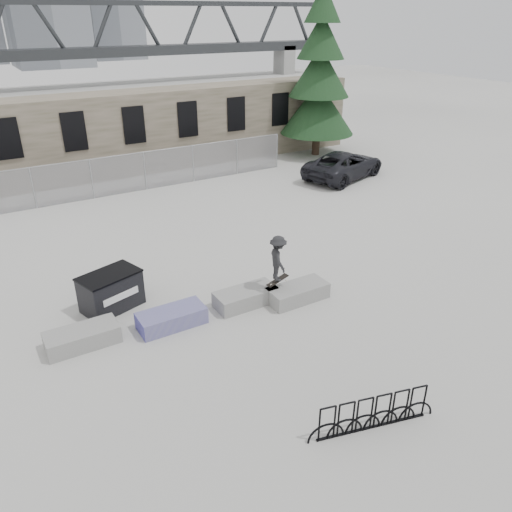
{
  "coord_description": "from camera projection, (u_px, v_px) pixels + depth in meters",
  "views": [
    {
      "loc": [
        -5.29,
        -12.22,
        8.47
      ],
      "look_at": [
        2.23,
        0.33,
        1.3
      ],
      "focal_mm": 35.0,
      "sensor_mm": 36.0,
      "label": 1
    }
  ],
  "objects": [
    {
      "name": "ground",
      "position": [
        200.0,
        313.0,
        15.58
      ],
      "size": [
        120.0,
        120.0,
        0.0
      ],
      "primitive_type": "plane",
      "color": "beige",
      "rests_on": "ground"
    },
    {
      "name": "stone_wall",
      "position": [
        71.0,
        139.0,
        27.1
      ],
      "size": [
        36.0,
        2.58,
        4.5
      ],
      "color": "#665D4B",
      "rests_on": "ground"
    },
    {
      "name": "chainlink_fence",
      "position": [
        92.0,
        179.0,
        24.75
      ],
      "size": [
        22.06,
        0.06,
        2.02
      ],
      "color": "gray",
      "rests_on": "ground"
    },
    {
      "name": "planter_far_left",
      "position": [
        82.0,
        337.0,
        13.98
      ],
      "size": [
        2.0,
        0.9,
        0.51
      ],
      "color": "gray",
      "rests_on": "ground"
    },
    {
      "name": "planter_center_left",
      "position": [
        172.0,
        317.0,
        14.87
      ],
      "size": [
        2.0,
        0.9,
        0.51
      ],
      "color": "#342F8F",
      "rests_on": "ground"
    },
    {
      "name": "planter_center_right",
      "position": [
        246.0,
        297.0,
        15.96
      ],
      "size": [
        2.0,
        0.9,
        0.51
      ],
      "color": "gray",
      "rests_on": "ground"
    },
    {
      "name": "planter_offset",
      "position": [
        298.0,
        292.0,
        16.21
      ],
      "size": [
        2.0,
        0.9,
        0.51
      ],
      "color": "gray",
      "rests_on": "ground"
    },
    {
      "name": "dumpster",
      "position": [
        111.0,
        291.0,
        15.63
      ],
      "size": [
        2.07,
        1.61,
        1.2
      ],
      "rotation": [
        0.0,
        0.0,
        0.31
      ],
      "color": "black",
      "rests_on": "ground"
    },
    {
      "name": "bike_rack",
      "position": [
        373.0,
        413.0,
        11.1
      ],
      "size": [
        3.06,
        0.81,
        0.9
      ],
      "rotation": [
        0.0,
        0.0,
        -0.24
      ],
      "color": "black",
      "rests_on": "ground"
    },
    {
      "name": "spruce_tree",
      "position": [
        319.0,
        78.0,
        30.93
      ],
      "size": [
        4.68,
        4.68,
        11.5
      ],
      "color": "#38281E",
      "rests_on": "ground"
    },
    {
      "name": "truss_bridge",
      "position": [
        80.0,
        52.0,
        60.74
      ],
      "size": [
        70.0,
        3.0,
        9.8
      ],
      "color": "#2D3033",
      "rests_on": "ground"
    },
    {
      "name": "suv",
      "position": [
        344.0,
        165.0,
        28.02
      ],
      "size": [
        5.88,
        3.95,
        1.5
      ],
      "primitive_type": "imported",
      "rotation": [
        0.0,
        0.0,
        1.87
      ],
      "color": "black",
      "rests_on": "ground"
    },
    {
      "name": "skateboarder",
      "position": [
        278.0,
        259.0,
        15.49
      ],
      "size": [
        0.81,
        1.07,
        1.62
      ],
      "rotation": [
        0.0,
        0.0,
        1.31
      ],
      "color": "black",
      "rests_on": "ground"
    }
  ]
}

